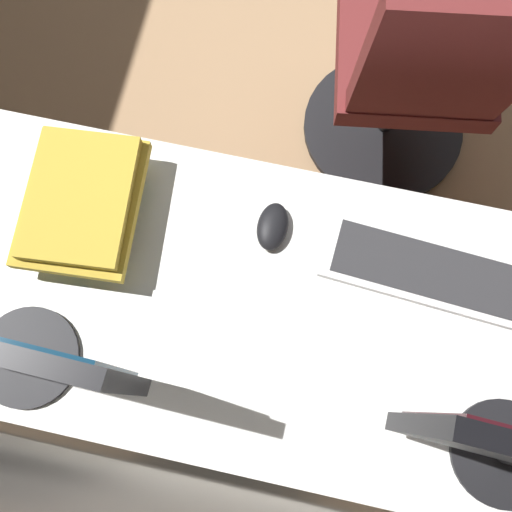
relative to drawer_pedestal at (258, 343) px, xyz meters
The scene contains 6 objects.
desk 0.31m from the drawer_pedestal, 52.30° to the right, with size 1.98×0.64×0.73m.
drawer_pedestal is the anchor object (origin of this frame).
keyboard_main 0.53m from the drawer_pedestal, 150.82° to the right, with size 0.43×0.17×0.02m.
mouse_spare 0.45m from the drawer_pedestal, 86.63° to the right, with size 0.06×0.10×0.03m, color black.
book_stack_near 0.61m from the drawer_pedestal, 20.95° to the right, with size 0.25×0.31×0.10m.
office_chair 0.85m from the drawer_pedestal, 109.37° to the right, with size 0.56×0.58×0.97m.
Camera 1 is at (0.08, 2.19, 1.87)m, focal length 39.84 mm.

